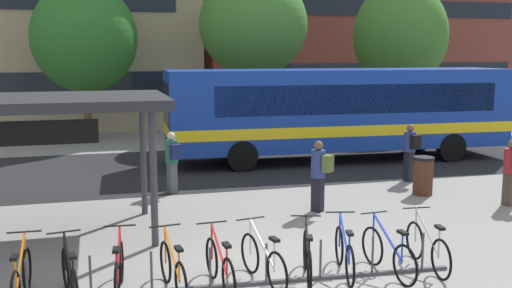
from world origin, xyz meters
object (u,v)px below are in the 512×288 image
at_px(parked_bicycle_white_5, 263,261).
at_px(transit_shelter, 5,107).
at_px(parked_bicycle_red_4, 220,267).
at_px(parked_bicycle_black_1, 70,279).
at_px(trash_bin, 423,176).
at_px(commuter_olive_pack_3, 319,171).
at_px(street_tree_2, 253,25).
at_px(city_bus, 338,110).
at_px(parked_bicycle_orange_3, 173,271).
at_px(parked_bicycle_blue_8, 388,254).
at_px(parked_bicycle_orange_0, 21,280).
at_px(parked_bicycle_red_2, 119,272).
at_px(commuter_black_pack_0, 410,149).
at_px(parked_bicycle_blue_7, 344,254).
at_px(parked_bicycle_silver_9, 427,248).
at_px(street_tree_0, 400,36).
at_px(street_tree_1, 84,38).
at_px(commuter_olive_pack_2, 512,168).
at_px(parked_bicycle_black_6, 307,259).
at_px(commuter_navy_pack_1, 172,158).

bearing_deg(parked_bicycle_white_5, transit_shelter, 40.57).
bearing_deg(transit_shelter, parked_bicycle_red_4, -45.56).
relative_size(parked_bicycle_black_1, trash_bin, 1.66).
height_order(commuter_olive_pack_3, street_tree_2, street_tree_2).
height_order(city_bus, commuter_olive_pack_3, city_bus).
bearing_deg(parked_bicycle_black_1, parked_bicycle_orange_3, -103.41).
bearing_deg(parked_bicycle_black_1, parked_bicycle_blue_8, -102.89).
bearing_deg(parked_bicycle_orange_0, parked_bicycle_red_2, -89.76).
height_order(city_bus, commuter_black_pack_0, city_bus).
height_order(parked_bicycle_blue_7, trash_bin, trash_bin).
relative_size(parked_bicycle_orange_0, parked_bicycle_silver_9, 1.00).
height_order(parked_bicycle_orange_3, transit_shelter, transit_shelter).
relative_size(parked_bicycle_red_4, transit_shelter, 0.27).
xyz_separation_m(city_bus, parked_bicycle_silver_9, (-2.59, -10.11, -1.39)).
bearing_deg(parked_bicycle_white_5, street_tree_0, -44.88).
bearing_deg(parked_bicycle_silver_9, parked_bicycle_orange_3, 94.44).
distance_m(parked_bicycle_white_5, street_tree_1, 17.80).
bearing_deg(commuter_olive_pack_3, transit_shelter, 53.25).
relative_size(commuter_olive_pack_3, street_tree_2, 0.24).
height_order(parked_bicycle_orange_0, commuter_olive_pack_2, commuter_olive_pack_2).
bearing_deg(parked_bicycle_white_5, parked_bicycle_black_6, -106.54).
xyz_separation_m(parked_bicycle_orange_0, street_tree_1, (0.78, 16.88, 4.00)).
relative_size(parked_bicycle_blue_7, commuter_olive_pack_2, 1.02).
height_order(parked_bicycle_red_4, commuter_black_pack_0, commuter_black_pack_0).
height_order(transit_shelter, commuter_olive_pack_3, transit_shelter).
relative_size(parked_bicycle_black_6, parked_bicycle_blue_7, 0.99).
xyz_separation_m(commuter_black_pack_0, street_tree_2, (-2.14, 9.83, 3.97)).
bearing_deg(street_tree_0, commuter_navy_pack_1, -140.57).
height_order(parked_bicycle_white_5, street_tree_1, street_tree_1).
relative_size(commuter_navy_pack_1, street_tree_1, 0.25).
relative_size(city_bus, commuter_navy_pack_1, 7.28).
xyz_separation_m(parked_bicycle_red_4, commuter_olive_pack_2, (8.01, 3.18, 0.57)).
relative_size(commuter_olive_pack_3, street_tree_0, 0.24).
relative_size(commuter_olive_pack_2, street_tree_2, 0.23).
xyz_separation_m(parked_bicycle_red_2, parked_bicycle_blue_7, (3.75, -0.18, 0.00)).
distance_m(parked_bicycle_orange_3, street_tree_2, 17.66).
bearing_deg(parked_bicycle_silver_9, parked_bicycle_red_4, 94.57).
height_order(parked_bicycle_black_6, street_tree_1, street_tree_1).
distance_m(parked_bicycle_red_2, street_tree_1, 17.41).
relative_size(parked_bicycle_white_5, parked_bicycle_blue_8, 0.99).
bearing_deg(parked_bicycle_orange_3, city_bus, -41.70).
relative_size(commuter_navy_pack_1, street_tree_0, 0.23).
bearing_deg(parked_bicycle_blue_7, street_tree_0, -17.84).
relative_size(city_bus, parked_bicycle_white_5, 7.10).
bearing_deg(street_tree_0, transit_shelter, -140.29).
bearing_deg(transit_shelter, parked_bicycle_red_2, -59.73).
height_order(parked_bicycle_orange_3, commuter_black_pack_0, commuter_black_pack_0).
bearing_deg(parked_bicycle_silver_9, commuter_olive_pack_3, 12.34).
distance_m(parked_bicycle_black_6, transit_shelter, 6.62).
relative_size(parked_bicycle_orange_0, commuter_black_pack_0, 1.02).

